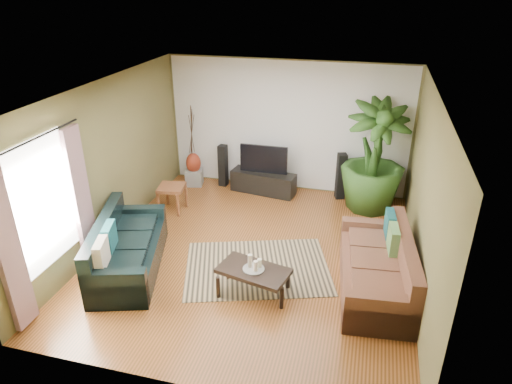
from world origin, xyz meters
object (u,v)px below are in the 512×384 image
(television, at_px, (264,159))
(potted_plant, at_px, (374,157))
(tv_stand, at_px, (263,182))
(vase, at_px, (193,163))
(pedestal, at_px, (194,177))
(speaker_left, at_px, (223,166))
(coffee_table, at_px, (254,281))
(sofa_left, at_px, (128,245))
(sofa_right, at_px, (376,264))
(speaker_right, at_px, (341,176))
(side_table, at_px, (172,198))

(television, bearing_deg, potted_plant, -4.80)
(tv_stand, relative_size, vase, 3.04)
(pedestal, bearing_deg, speaker_left, 12.10)
(potted_plant, relative_size, pedestal, 6.17)
(coffee_table, relative_size, potted_plant, 0.47)
(sofa_left, xyz_separation_m, coffee_table, (2.01, -0.11, -0.22))
(sofa_right, relative_size, speaker_right, 2.18)
(sofa_left, distance_m, tv_stand, 3.48)
(speaker_right, height_order, pedestal, speaker_right)
(sofa_right, distance_m, speaker_right, 3.01)
(sofa_right, height_order, coffee_table, sofa_right)
(speaker_left, xyz_separation_m, side_table, (-0.59, -1.37, -0.20))
(television, bearing_deg, vase, -179.57)
(speaker_left, bearing_deg, tv_stand, -2.11)
(sofa_right, xyz_separation_m, tv_stand, (-2.33, 2.77, -0.20))
(sofa_right, bearing_deg, vase, -131.26)
(television, bearing_deg, pedestal, -179.57)
(speaker_right, distance_m, potted_plant, 0.89)
(speaker_left, bearing_deg, vase, -161.30)
(potted_plant, bearing_deg, sofa_right, -86.60)
(coffee_table, height_order, speaker_right, speaker_right)
(speaker_right, height_order, potted_plant, potted_plant)
(tv_stand, bearing_deg, sofa_left, -104.29)
(side_table, bearing_deg, potted_plant, 16.04)
(speaker_left, bearing_deg, sofa_right, -35.18)
(television, bearing_deg, side_table, -140.62)
(sofa_right, xyz_separation_m, speaker_left, (-3.26, 2.91, 0.03))
(coffee_table, relative_size, vase, 2.25)
(television, bearing_deg, speaker_right, 4.42)
(tv_stand, bearing_deg, coffee_table, -70.11)
(coffee_table, bearing_deg, speaker_left, 128.24)
(speaker_left, xyz_separation_m, speaker_right, (2.51, 0.00, 0.02))
(potted_plant, height_order, vase, potted_plant)
(coffee_table, height_order, vase, vase)
(sofa_left, bearing_deg, speaker_right, -58.28)
(sofa_right, bearing_deg, pedestal, -131.26)
(coffee_table, xyz_separation_m, speaker_right, (0.92, 3.45, 0.28))
(coffee_table, height_order, speaker_left, speaker_left)
(speaker_right, relative_size, potted_plant, 0.45)
(sofa_right, bearing_deg, coffee_table, -77.70)
(coffee_table, xyz_separation_m, side_table, (-2.18, 2.09, 0.05))
(sofa_right, height_order, speaker_left, speaker_left)
(sofa_left, xyz_separation_m, tv_stand, (1.35, 3.20, -0.20))
(speaker_right, xyz_separation_m, side_table, (-3.09, -1.37, -0.22))
(sofa_left, distance_m, coffee_table, 2.03)
(television, height_order, pedestal, television)
(tv_stand, bearing_deg, television, 98.59)
(sofa_left, bearing_deg, coffee_table, -110.19)
(speaker_right, relative_size, vase, 2.16)
(tv_stand, bearing_deg, vase, -171.72)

